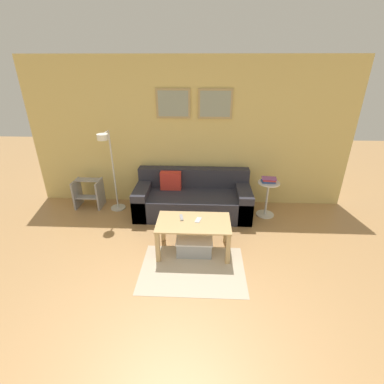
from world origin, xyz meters
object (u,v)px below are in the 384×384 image
(cell_phone, at_px, (198,220))
(step_stool, at_px, (89,193))
(couch, at_px, (193,199))
(remote_control, at_px, (181,218))
(book_stack, at_px, (269,180))
(floor_lamp, at_px, (110,165))
(coffee_table, at_px, (193,228))
(storage_bin, at_px, (195,243))
(side_table, at_px, (267,196))

(cell_phone, height_order, step_stool, step_stool)
(couch, relative_size, cell_phone, 14.06)
(couch, height_order, remote_control, couch)
(cell_phone, bearing_deg, book_stack, 57.46)
(floor_lamp, distance_m, step_stool, 0.83)
(coffee_table, height_order, step_stool, step_stool)
(couch, distance_m, remote_control, 1.07)
(coffee_table, relative_size, book_stack, 3.97)
(couch, bearing_deg, coffee_table, -86.86)
(coffee_table, bearing_deg, floor_lamp, 143.73)
(cell_phone, bearing_deg, step_stool, 164.26)
(storage_bin, relative_size, step_stool, 0.97)
(side_table, bearing_deg, step_stool, 176.90)
(floor_lamp, relative_size, cell_phone, 10.29)
(couch, height_order, storage_bin, couch)
(side_table, xyz_separation_m, step_stool, (-3.18, 0.17, -0.09))
(floor_lamp, bearing_deg, step_stool, 159.18)
(storage_bin, distance_m, floor_lamp, 1.93)
(floor_lamp, xyz_separation_m, side_table, (2.64, 0.03, -0.52))
(couch, bearing_deg, floor_lamp, -176.76)
(coffee_table, xyz_separation_m, storage_bin, (0.01, 0.02, -0.27))
(remote_control, distance_m, cell_phone, 0.24)
(coffee_table, xyz_separation_m, side_table, (1.21, 1.08, -0.02))
(couch, xyz_separation_m, side_table, (1.28, -0.05, 0.11))
(cell_phone, bearing_deg, couch, 111.58)
(couch, distance_m, side_table, 1.28)
(coffee_table, relative_size, side_table, 1.62)
(cell_phone, relative_size, step_stool, 0.27)
(step_stool, bearing_deg, coffee_table, -32.54)
(step_stool, bearing_deg, remote_control, -32.98)
(side_table, height_order, book_stack, book_stack)
(book_stack, bearing_deg, storage_bin, -138.16)
(side_table, bearing_deg, book_stack, 122.81)
(couch, xyz_separation_m, coffee_table, (0.06, -1.13, 0.13))
(side_table, height_order, remote_control, side_table)
(side_table, bearing_deg, floor_lamp, -179.34)
(remote_control, height_order, step_stool, step_stool)
(coffee_table, distance_m, step_stool, 2.33)
(floor_lamp, relative_size, step_stool, 2.80)
(cell_phone, bearing_deg, coffee_table, -128.51)
(storage_bin, relative_size, floor_lamp, 0.35)
(book_stack, bearing_deg, side_table, -57.19)
(step_stool, bearing_deg, cell_phone, -30.79)
(couch, relative_size, remote_control, 13.12)
(coffee_table, xyz_separation_m, cell_phone, (0.06, 0.05, 0.09))
(book_stack, xyz_separation_m, step_stool, (-3.17, 0.16, -0.38))
(floor_lamp, height_order, book_stack, floor_lamp)
(book_stack, distance_m, remote_control, 1.71)
(remote_control, bearing_deg, coffee_table, -38.55)
(book_stack, xyz_separation_m, cell_phone, (-1.14, -1.05, -0.17))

